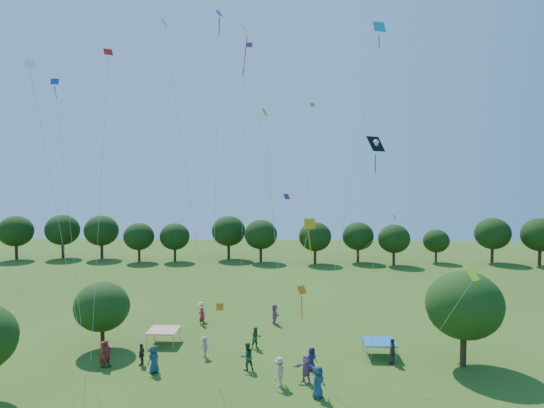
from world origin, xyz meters
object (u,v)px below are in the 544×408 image
at_px(pirate_kite, 376,148).
at_px(red_high_kite, 244,79).
at_px(tent_red_stripe, 164,330).
at_px(tent_blue, 379,342).
at_px(near_tree_north, 102,307).
at_px(near_tree_east, 464,305).

height_order(pirate_kite, red_high_kite, red_high_kite).
bearing_deg(tent_red_stripe, tent_blue, -6.33).
bearing_deg(red_high_kite, tent_red_stripe, -169.24).
relative_size(tent_blue, pirate_kite, 0.16).
xyz_separation_m(near_tree_north, pirate_kite, (19.50, -1.87, 11.46)).
relative_size(near_tree_north, near_tree_east, 0.77).
height_order(near_tree_east, tent_red_stripe, near_tree_east).
distance_m(near_tree_east, tent_red_stripe, 21.73).
xyz_separation_m(near_tree_north, near_tree_east, (25.47, -1.93, 0.98)).
bearing_deg(pirate_kite, tent_red_stripe, 168.33).
bearing_deg(pirate_kite, near_tree_east, -0.64).
height_order(tent_red_stripe, tent_blue, same).
height_order(tent_red_stripe, pirate_kite, pirate_kite).
xyz_separation_m(near_tree_east, pirate_kite, (-5.97, 0.07, 10.48)).
xyz_separation_m(near_tree_east, red_high_kite, (-15.16, 4.38, 15.88)).
bearing_deg(near_tree_north, tent_red_stripe, 17.07).
bearing_deg(near_tree_east, tent_blue, 164.71).
xyz_separation_m(near_tree_east, tent_blue, (-5.34, 1.46, -3.10)).
distance_m(near_tree_north, pirate_kite, 22.69).
distance_m(near_tree_north, near_tree_east, 25.56).
bearing_deg(red_high_kite, pirate_kite, -25.16).
bearing_deg(near_tree_east, red_high_kite, 163.87).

